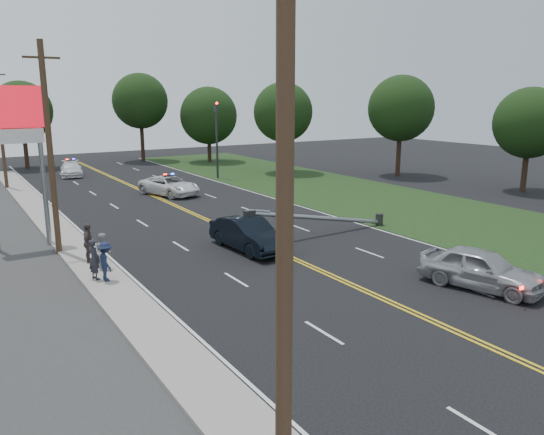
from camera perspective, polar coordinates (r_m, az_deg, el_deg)
ground at (r=21.28m, az=10.26°, el=-7.91°), size 120.00×120.00×0.00m
sidewalk at (r=26.21m, az=-19.37°, el=-4.32°), size 1.80×70.00×0.12m
grass_verge at (r=37.32m, az=15.38°, el=0.86°), size 12.00×80.00×0.01m
centerline_yellow at (r=29.07m, az=-3.05°, el=-2.03°), size 0.36×80.00×0.00m
pylon_sign at (r=28.80m, az=-26.19°, el=8.63°), size 3.20×0.35×8.00m
traffic_signal at (r=49.77m, az=-5.97°, el=9.04°), size 0.28×0.41×7.05m
fallen_streetlight at (r=29.47m, az=5.97°, el=-0.05°), size 9.36×0.44×1.91m
utility_pole_near at (r=8.26m, az=1.35°, el=-3.94°), size 1.60×0.28×10.00m
utility_pole_mid at (r=27.06m, az=-22.79°, el=6.81°), size 1.60×0.28×10.00m
utility_pole_far at (r=48.86m, az=-27.19°, el=8.67°), size 1.60×0.28×10.00m
tree_6 at (r=62.04m, az=-25.32°, el=10.33°), size 6.17×6.17×9.13m
tree_7 at (r=64.86m, az=-14.00°, el=12.05°), size 6.38×6.38×10.18m
tree_8 at (r=62.70m, az=-6.85°, el=10.82°), size 6.57×6.57×8.63m
tree_9 at (r=53.07m, az=1.21°, el=11.25°), size 5.82×5.82×8.90m
tree_12 at (r=46.75m, az=25.98°, el=9.13°), size 5.55×5.55×8.25m
tree_13 at (r=52.39m, az=13.70°, el=11.33°), size 6.18×6.18×9.50m
crashed_sedan at (r=26.33m, az=-2.59°, el=-1.79°), size 2.02×5.05×1.63m
waiting_sedan at (r=22.68m, az=21.60°, el=-5.14°), size 3.16×5.12×1.63m
emergency_a at (r=41.92m, az=-10.99°, el=3.38°), size 3.98×5.81×1.47m
emergency_b at (r=54.69m, az=-20.79°, el=4.89°), size 2.67×4.93×1.36m
bystander_a at (r=22.96m, az=-18.58°, el=-4.28°), size 0.58×0.72×1.70m
bystander_b at (r=24.22m, az=-17.71°, el=-3.45°), size 0.64×0.80×1.61m
bystander_c at (r=22.63m, az=-17.45°, el=-4.53°), size 0.61×1.06×1.63m
bystander_d at (r=25.38m, az=-19.17°, el=-2.59°), size 0.84×1.14×1.80m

